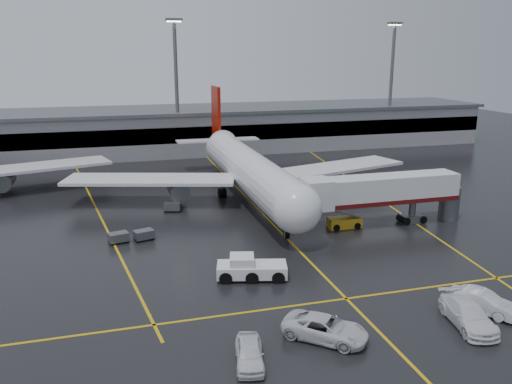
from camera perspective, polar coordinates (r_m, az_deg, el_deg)
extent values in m
plane|color=black|center=(62.89, 1.26, -2.93)|extent=(220.00, 220.00, 0.00)
cube|color=gold|center=(62.89, 1.26, -2.93)|extent=(0.25, 90.00, 0.02)
cube|color=gold|center=(43.87, 9.89, -11.46)|extent=(60.00, 0.25, 0.02)
cube|color=gold|center=(69.94, -17.13, -1.74)|extent=(9.99, 69.35, 0.02)
cube|color=gold|center=(78.47, 11.74, 0.42)|extent=(7.57, 69.64, 0.02)
cube|color=gray|center=(107.73, -6.29, 6.75)|extent=(120.00, 18.00, 8.00)
cube|color=black|center=(99.08, -5.43, 6.34)|extent=(120.00, 0.40, 3.00)
cube|color=#595B60|center=(107.20, -6.35, 9.02)|extent=(122.00, 19.00, 0.60)
cylinder|color=#595B60|center=(100.19, -8.71, 10.94)|extent=(0.70, 0.70, 25.00)
cube|color=#595B60|center=(100.11, -9.01, 18.20)|extent=(3.00, 1.20, 0.50)
cube|color=#FFE5B2|center=(100.10, -9.00, 18.03)|extent=(2.60, 0.90, 0.20)
cylinder|color=#595B60|center=(114.89, 14.59, 11.15)|extent=(0.70, 0.70, 25.00)
cube|color=#595B60|center=(114.83, 15.03, 17.47)|extent=(3.00, 1.20, 0.50)
cube|color=#FFE5B2|center=(114.81, 15.02, 17.32)|extent=(2.60, 0.90, 0.20)
cylinder|color=silver|center=(69.19, -0.67, 2.35)|extent=(5.20, 36.00, 5.20)
sphere|color=silver|center=(52.60, 4.48, -1.82)|extent=(5.20, 5.20, 5.20)
cone|color=silver|center=(89.15, -4.22, 5.59)|extent=(4.94, 8.00, 4.94)
cube|color=#920F02|center=(89.45, -4.42, 8.78)|extent=(0.50, 5.50, 8.50)
cube|color=silver|center=(89.11, -4.23, 5.71)|extent=(14.00, 3.00, 0.25)
cube|color=silver|center=(69.19, -11.56, 1.36)|extent=(22.80, 11.83, 0.40)
cube|color=silver|center=(75.53, 8.50, 2.65)|extent=(22.80, 11.83, 0.40)
cylinder|color=#595B60|center=(68.89, -8.53, 0.24)|extent=(2.60, 4.50, 2.60)
cylinder|color=#595B60|center=(73.60, 6.29, 1.28)|extent=(2.60, 4.50, 2.60)
cylinder|color=#595B60|center=(56.27, 3.36, -4.08)|extent=(0.56, 0.56, 2.00)
cylinder|color=#595B60|center=(72.06, -3.74, 0.22)|extent=(0.56, 0.56, 2.00)
cylinder|color=#595B60|center=(73.61, 1.13, 0.57)|extent=(0.56, 0.56, 2.00)
cylinder|color=black|center=(56.45, 3.35, -4.61)|extent=(0.40, 1.10, 1.10)
cylinder|color=black|center=(72.18, -3.73, -0.13)|extent=(1.00, 1.40, 1.40)
cylinder|color=black|center=(73.73, 1.13, 0.23)|extent=(1.00, 1.40, 1.40)
cube|color=silver|center=(81.55, -23.53, 2.47)|extent=(22.80, 11.83, 0.40)
cylinder|color=#595B60|center=(81.44, -25.94, 1.17)|extent=(2.60, 4.50, 2.60)
cube|color=silver|center=(61.00, 13.81, 0.36)|extent=(18.00, 3.20, 3.00)
cube|color=#4C0C0C|center=(61.33, 13.73, -0.82)|extent=(18.00, 3.30, 0.50)
cube|color=silver|center=(57.46, 6.67, -0.20)|extent=(3.00, 3.40, 3.30)
cylinder|color=#595B60|center=(63.80, 16.78, -1.92)|extent=(0.80, 0.80, 3.00)
cube|color=#595B60|center=(64.10, 16.71, -2.82)|extent=(2.60, 1.60, 0.90)
cylinder|color=#595B60|center=(66.43, 20.46, -1.12)|extent=(2.40, 2.40, 4.00)
cylinder|color=black|center=(63.53, 15.87, -2.91)|extent=(0.90, 1.80, 0.90)
cylinder|color=black|center=(64.68, 17.54, -2.72)|extent=(0.90, 1.80, 0.90)
cube|color=silver|center=(46.58, -0.46, -8.53)|extent=(6.59, 3.93, 1.06)
cube|color=silver|center=(46.23, -1.56, -7.54)|extent=(2.57, 2.57, 0.88)
cube|color=black|center=(46.23, -1.56, -7.54)|extent=(2.32, 2.32, 0.79)
cylinder|color=black|center=(46.72, -3.30, -8.89)|extent=(1.77, 2.84, 1.15)
cylinder|color=black|center=(46.70, -0.46, -8.88)|extent=(1.77, 2.84, 1.15)
cylinder|color=black|center=(46.79, 2.38, -8.84)|extent=(1.77, 2.84, 1.15)
cube|color=#C79017|center=(60.47, 9.69, -3.32)|extent=(3.89, 1.75, 1.17)
cube|color=#595B60|center=(60.13, 9.74, -2.31)|extent=(3.73, 1.11, 1.34)
cylinder|color=black|center=(60.08, 8.56, -3.66)|extent=(0.82, 1.84, 0.74)
cylinder|color=black|center=(61.05, 10.78, -3.45)|extent=(0.82, 1.84, 0.74)
imported|color=silver|center=(37.75, 7.62, -14.62)|extent=(6.33, 6.00, 1.66)
imported|color=white|center=(42.06, 22.26, -12.35)|extent=(3.49, 6.34, 1.74)
imported|color=silver|center=(44.46, 23.56, -10.98)|extent=(4.43, 5.34, 1.72)
imported|color=white|center=(34.95, -0.72, -17.26)|extent=(2.66, 4.71, 1.51)
cube|color=#595B60|center=(56.93, -12.23, -4.55)|extent=(2.29, 1.81, 0.90)
cylinder|color=black|center=(56.40, -12.79, -5.29)|extent=(0.40, 0.20, 0.40)
cylinder|color=black|center=(56.90, -11.27, -5.01)|extent=(0.40, 0.20, 0.40)
cylinder|color=black|center=(57.29, -13.13, -4.98)|extent=(0.40, 0.20, 0.40)
cylinder|color=black|center=(57.79, -11.63, -4.72)|extent=(0.40, 0.20, 0.40)
cube|color=#595B60|center=(56.75, -14.88, -4.79)|extent=(2.25, 1.73, 0.90)
cylinder|color=black|center=(56.28, -15.50, -5.51)|extent=(0.40, 0.20, 0.40)
cylinder|color=black|center=(56.64, -13.93, -5.27)|extent=(0.40, 0.20, 0.40)
cylinder|color=black|center=(57.20, -15.75, -5.20)|extent=(0.40, 0.20, 0.40)
cylinder|color=black|center=(57.55, -14.21, -4.96)|extent=(0.40, 0.20, 0.40)
cube|color=#595B60|center=(66.37, -9.20, -1.57)|extent=(2.25, 1.73, 0.90)
cylinder|color=black|center=(66.13, -9.92, -2.09)|extent=(0.40, 0.20, 0.40)
cylinder|color=black|center=(65.94, -8.54, -2.08)|extent=(0.40, 0.20, 0.40)
cylinder|color=black|center=(67.08, -9.81, -1.84)|extent=(0.40, 0.20, 0.40)
cylinder|color=black|center=(66.89, -8.45, -1.83)|extent=(0.40, 0.20, 0.40)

